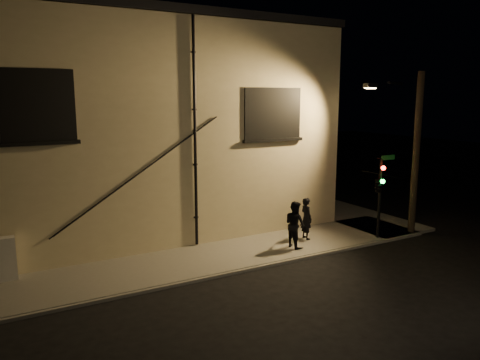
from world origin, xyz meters
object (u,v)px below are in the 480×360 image
traffic_signal (379,184)px  pedestrian_a (306,218)px  streetlamp_pole (413,149)px  pedestrian_b (295,224)px

traffic_signal → pedestrian_a: bearing=150.7°
traffic_signal → streetlamp_pole: 2.26m
pedestrian_a → streetlamp_pole: size_ratio=0.25×
pedestrian_b → streetlamp_pole: bearing=-100.2°
pedestrian_b → traffic_signal: (3.41, -0.75, 1.32)m
pedestrian_b → streetlamp_pole: size_ratio=0.26×
traffic_signal → streetlamp_pole: size_ratio=0.49×
pedestrian_a → streetlamp_pole: streetlamp_pole is taller
pedestrian_b → traffic_signal: size_ratio=0.53×
pedestrian_a → streetlamp_pole: bearing=-101.8°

